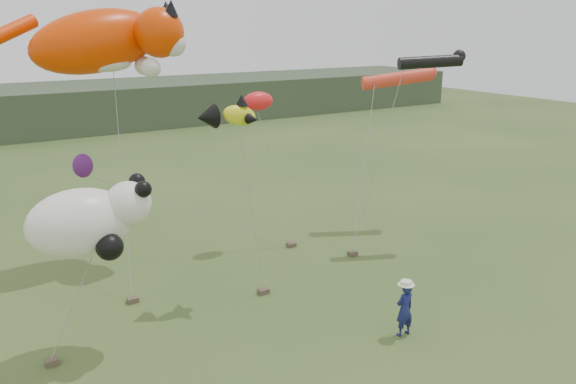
% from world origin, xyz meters
% --- Properties ---
extents(ground, '(120.00, 120.00, 0.00)m').
position_xyz_m(ground, '(0.00, 0.00, 0.00)').
color(ground, '#385123').
rests_on(ground, ground).
extents(headland, '(90.00, 13.00, 4.00)m').
position_xyz_m(headland, '(-3.11, 44.69, 1.92)').
color(headland, '#2D3D28').
rests_on(headland, ground).
extents(festival_attendant, '(0.66, 0.44, 1.79)m').
position_xyz_m(festival_attendant, '(1.99, -0.43, 0.90)').
color(festival_attendant, navy).
rests_on(festival_attendant, ground).
extents(sandbag_anchors, '(12.83, 4.35, 0.19)m').
position_xyz_m(sandbag_anchors, '(-1.09, 5.54, 0.10)').
color(sandbag_anchors, brown).
rests_on(sandbag_anchors, ground).
extents(cat_kite, '(6.85, 3.65, 3.16)m').
position_xyz_m(cat_kite, '(-3.57, 10.50, 8.94)').
color(cat_kite, '#E63600').
rests_on(cat_kite, ground).
extents(fish_kite, '(2.17, 1.42, 1.16)m').
position_xyz_m(fish_kite, '(-1.45, 4.83, 6.63)').
color(fish_kite, yellow).
rests_on(fish_kite, ground).
extents(tube_kites, '(3.93, 4.49, 1.93)m').
position_xyz_m(tube_kites, '(8.82, 6.86, 7.48)').
color(tube_kites, black).
rests_on(tube_kites, ground).
extents(panda_kite, '(3.48, 2.25, 2.17)m').
position_xyz_m(panda_kite, '(-6.41, 3.78, 4.16)').
color(panda_kite, white).
rests_on(panda_kite, ground).
extents(misc_kites, '(8.00, 2.81, 3.25)m').
position_xyz_m(misc_kites, '(-0.44, 9.59, 5.63)').
color(misc_kites, red).
rests_on(misc_kites, ground).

